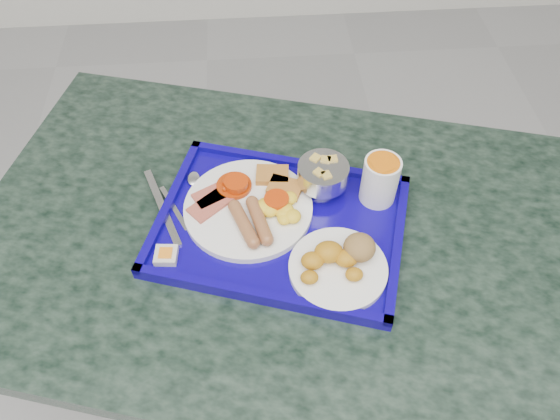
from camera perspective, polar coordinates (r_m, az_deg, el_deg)
name	(u,v)px	position (r m, az deg, el deg)	size (l,w,h in m)	color
table	(273,282)	(1.13, -0.70, -7.58)	(1.25, 1.00, 0.68)	slate
tray	(280,226)	(0.98, 0.00, -1.69)	(0.51, 0.43, 0.03)	#0D0280
main_plate	(253,206)	(0.98, -2.82, 0.45)	(0.23, 0.23, 0.04)	white
bread_plate	(340,262)	(0.91, 6.31, -5.40)	(0.16, 0.16, 0.05)	white
fruit_bowl	(323,174)	(1.00, 4.51, 3.76)	(0.09, 0.09, 0.07)	silver
juice_cup	(380,179)	(0.99, 10.42, 3.21)	(0.07, 0.07, 0.09)	white
spoon	(188,186)	(1.04, -9.58, 2.44)	(0.08, 0.15, 0.01)	silver
knife	(162,207)	(1.02, -12.22, 0.34)	(0.01, 0.20, 0.00)	silver
jam_packet	(166,255)	(0.95, -11.82, -4.65)	(0.04, 0.04, 0.02)	silver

